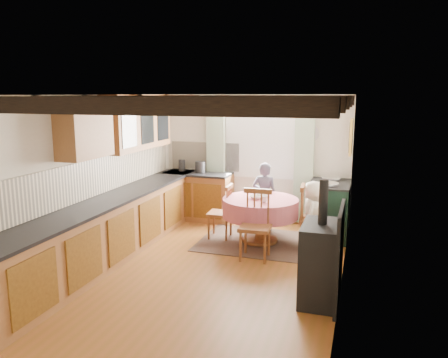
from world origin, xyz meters
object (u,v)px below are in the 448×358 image
(chair_right, at_px, (313,217))
(cast_iron_stove, at_px, (322,241))
(dining_table, at_px, (260,221))
(aga_range, at_px, (329,209))
(child_right, at_px, (313,215))
(child_far, at_px, (264,197))
(chair_left, at_px, (220,211))
(chair_near, at_px, (255,225))
(cup, at_px, (264,199))

(chair_right, height_order, cast_iron_stove, cast_iron_stove)
(dining_table, distance_m, aga_range, 1.25)
(cast_iron_stove, bearing_deg, dining_table, 121.90)
(dining_table, bearing_deg, aga_range, 33.60)
(dining_table, relative_size, child_right, 1.13)
(cast_iron_stove, relative_size, child_far, 1.19)
(chair_left, bearing_deg, aga_range, 107.54)
(chair_near, relative_size, aga_range, 1.00)
(chair_left, distance_m, cup, 0.91)
(aga_range, height_order, child_right, child_right)
(dining_table, relative_size, cup, 11.13)
(chair_left, xyz_separation_m, child_far, (0.62, 0.66, 0.15))
(chair_right, distance_m, aga_range, 0.73)
(chair_near, distance_m, cast_iron_stove, 1.54)
(chair_left, bearing_deg, child_right, 85.42)
(child_far, bearing_deg, child_right, 147.00)
(dining_table, height_order, chair_left, chair_left)
(chair_near, relative_size, cup, 9.36)
(child_far, bearing_deg, chair_left, 50.61)
(dining_table, xyz_separation_m, cup, (0.11, -0.21, 0.42))
(chair_left, distance_m, child_far, 0.92)
(chair_right, bearing_deg, chair_left, 84.13)
(chair_left, relative_size, cast_iron_stove, 0.63)
(chair_right, xyz_separation_m, child_far, (-0.94, 0.71, 0.11))
(cast_iron_stove, distance_m, child_right, 1.87)
(cast_iron_stove, distance_m, child_far, 2.82)
(chair_near, distance_m, chair_left, 1.12)
(chair_right, bearing_deg, chair_near, 129.87)
(child_right, bearing_deg, chair_right, -149.26)
(dining_table, relative_size, aga_range, 1.19)
(dining_table, xyz_separation_m, chair_near, (0.10, -0.74, 0.15))
(aga_range, distance_m, cast_iron_stove, 2.55)
(cast_iron_stove, relative_size, child_right, 1.35)
(chair_near, height_order, aga_range, chair_near)
(chair_near, relative_size, child_far, 0.84)
(dining_table, distance_m, chair_left, 0.71)
(cup, bearing_deg, chair_near, -91.50)
(chair_right, bearing_deg, cup, 100.66)
(chair_left, height_order, cast_iron_stove, cast_iron_stove)
(child_far, height_order, cup, child_far)
(cast_iron_stove, xyz_separation_m, child_far, (-1.23, 2.54, -0.12))
(cup, bearing_deg, aga_range, 44.09)
(cast_iron_stove, bearing_deg, chair_near, 133.71)
(chair_near, xyz_separation_m, chair_left, (-0.80, 0.78, -0.05))
(chair_near, xyz_separation_m, child_far, (-0.18, 1.44, 0.10))
(cast_iron_stove, bearing_deg, child_far, 115.91)
(chair_near, height_order, child_far, child_far)
(chair_right, relative_size, cup, 9.20)
(child_right, bearing_deg, dining_table, 92.90)
(chair_right, xyz_separation_m, child_right, (-0.01, 0.01, 0.03))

